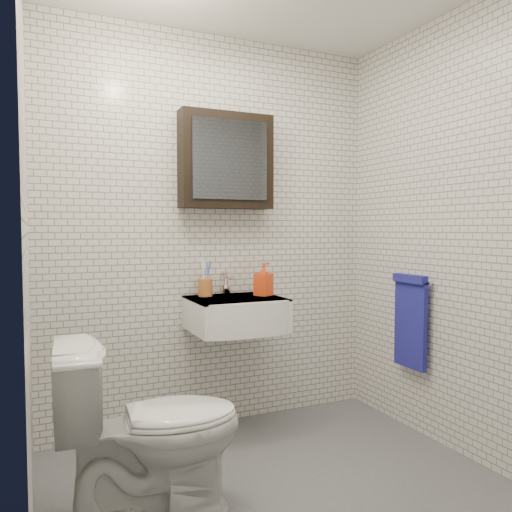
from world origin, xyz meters
The scene contains 9 objects.
ground centered at (0.00, 0.00, 0.01)m, with size 2.20×2.00×0.01m, color #515459.
room_shell centered at (0.00, 0.00, 1.47)m, with size 2.22×2.02×2.51m.
washbasin centered at (0.05, 0.73, 0.76)m, with size 0.55×0.50×0.20m.
faucet centered at (0.05, 0.93, 0.92)m, with size 0.06×0.20×0.15m.
mirror_cabinet centered at (0.05, 0.93, 1.70)m, with size 0.60×0.15×0.60m.
towel_rail centered at (1.04, 0.35, 0.72)m, with size 0.09×0.30×0.58m.
toothbrush_cup centered at (-0.10, 0.92, 0.91)m, with size 0.11×0.11×0.24m.
soap_bottle centered at (0.25, 0.79, 0.95)m, with size 0.09×0.10×0.21m, color orange.
toilet centered at (-0.62, 0.09, 0.40)m, with size 0.45×0.79×0.80m, color white.
Camera 1 is at (-1.08, -2.04, 1.27)m, focal length 35.00 mm.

